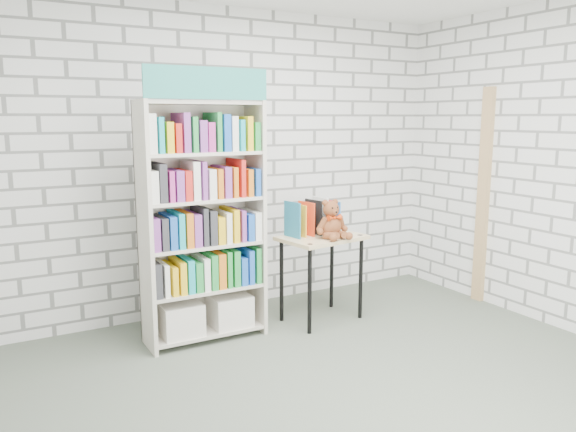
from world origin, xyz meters
TOP-DOWN VIEW (x-y plane):
  - ground at (0.00, 0.00)m, footprint 4.50×4.50m
  - room_shell at (0.00, 0.00)m, footprint 4.52×4.02m
  - bookshelf at (-0.53, 1.36)m, footprint 0.97×0.38m
  - display_table at (0.55, 1.25)m, footprint 0.79×0.61m
  - table_books at (0.53, 1.36)m, footprint 0.53×0.30m
  - teddy_bear at (0.58, 1.14)m, footprint 0.31×0.29m
  - door_trim at (2.23, 0.95)m, footprint 0.05×0.12m

SIDE VIEW (x-z plane):
  - ground at x=0.00m, z-range 0.00..0.00m
  - display_table at x=0.55m, z-range 0.28..1.05m
  - teddy_bear at x=0.58m, z-range 0.74..1.08m
  - table_books at x=0.53m, z-range 0.78..1.07m
  - bookshelf at x=-0.53m, z-range -0.10..2.09m
  - door_trim at x=2.23m, z-range 0.00..2.10m
  - room_shell at x=0.00m, z-range 0.38..3.19m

